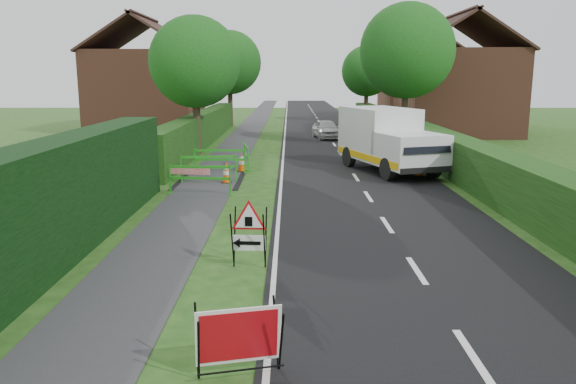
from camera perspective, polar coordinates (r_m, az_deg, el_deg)
name	(u,v)px	position (r m, az deg, el deg)	size (l,w,h in m)	color
ground	(292,290)	(10.40, 0.42, -9.90)	(120.00, 120.00, 0.00)	#1E4513
road_surface	(321,125)	(44.91, 3.42, 6.80)	(6.00, 90.00, 0.02)	black
footpath	(252,125)	(44.93, -3.65, 6.80)	(2.00, 90.00, 0.02)	#2D2D30
hedge_west_near	(19,289)	(11.52, -25.64, -8.92)	(1.10, 18.00, 2.50)	black
hedge_west_far	(202,145)	(32.29, -8.71, 4.76)	(1.00, 24.00, 1.80)	#14380F
hedge_east	(431,161)	(26.77, 14.32, 3.12)	(1.20, 50.00, 1.50)	#14380F
house_west	(147,90)	(40.91, -14.16, 10.05)	(7.50, 7.40, 7.88)	brown
house_east_a	(456,90)	(39.27, 16.73, 9.86)	(7.50, 7.40, 7.88)	brown
house_east_b	(422,86)	(53.07, 13.49, 10.38)	(7.50, 7.40, 7.88)	brown
tree_nw	(195,62)	(28.05, -9.44, 12.88)	(4.40, 4.40, 6.70)	#2D2116
tree_ne	(407,51)	(32.35, 11.99, 13.84)	(5.20, 5.20, 7.79)	#2D2116
tree_fw	(230,63)	(43.92, -5.96, 12.95)	(4.80, 4.80, 7.24)	#2D2116
tree_fe	(367,71)	(48.11, 8.02, 12.06)	(4.20, 4.20, 6.33)	#2D2116
red_rect_sign	(239,337)	(7.48, -5.01, -14.47)	(1.21, 0.89, 0.93)	black
triangle_sign	(247,229)	(11.29, -4.19, -3.75)	(0.87, 0.87, 1.19)	black
works_van	(387,138)	(23.18, 10.06, 5.37)	(3.78, 5.94, 2.54)	silver
traffic_cone_0	(420,166)	(22.50, 13.22, 2.60)	(0.38, 0.38, 0.79)	black
traffic_cone_1	(410,159)	(24.22, 12.29, 3.28)	(0.38, 0.38, 0.79)	black
traffic_cone_2	(399,152)	(26.27, 11.24, 3.96)	(0.38, 0.38, 0.79)	black
traffic_cone_3	(226,172)	(20.51, -6.27, 1.98)	(0.38, 0.38, 0.79)	black
traffic_cone_4	(242,162)	(22.92, -4.73, 3.04)	(0.38, 0.38, 0.79)	black
ped_barrier_0	(200,176)	(18.57, -8.97, 1.64)	(2.08, 0.52, 1.00)	#1D8A19
ped_barrier_1	(209,165)	(20.88, -8.05, 2.77)	(2.09, 0.65, 1.00)	#1D8A19
ped_barrier_2	(220,158)	(22.63, -6.95, 3.49)	(2.07, 0.39, 1.00)	#1D8A19
ped_barrier_3	(246,154)	(23.72, -4.28, 3.92)	(0.66, 2.09, 1.00)	#1D8A19
redwhite_plank	(190,183)	(20.75, -9.89, 0.89)	(1.50, 0.04, 0.25)	red
hatchback_car	(326,129)	(35.33, 3.91, 6.40)	(1.37, 3.41, 1.16)	silver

